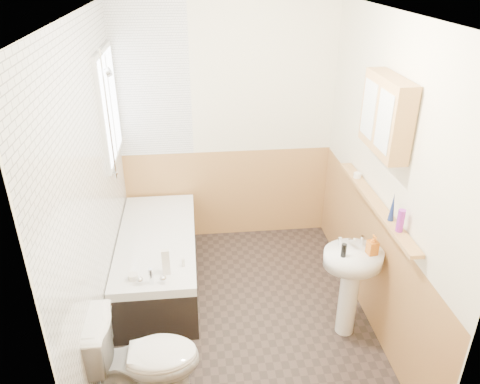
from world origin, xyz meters
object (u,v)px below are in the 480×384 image
(toilet, at_px, (144,360))
(pine_shelf, at_px, (375,203))
(sink, at_px, (351,276))
(bathtub, at_px, (159,259))
(medicine_cabinet, at_px, (386,115))

(toilet, xyz_separation_m, pine_shelf, (1.80, 0.71, 0.73))
(toilet, bearing_deg, sink, -72.02)
(sink, bearing_deg, pine_shelf, 34.17)
(pine_shelf, bearing_deg, bathtub, 160.73)
(toilet, height_order, sink, sink)
(bathtub, bearing_deg, pine_shelf, -19.27)
(toilet, height_order, pine_shelf, pine_shelf)
(sink, xyz_separation_m, pine_shelf, (0.20, 0.20, 0.54))
(pine_shelf, height_order, medicine_cabinet, medicine_cabinet)
(toilet, xyz_separation_m, medicine_cabinet, (1.77, 0.68, 1.45))
(toilet, distance_m, sink, 1.69)
(bathtub, distance_m, pine_shelf, 2.05)
(toilet, bearing_deg, medicine_cabinet, -68.67)
(toilet, xyz_separation_m, sink, (1.60, 0.51, 0.19))
(toilet, bearing_deg, pine_shelf, -68.21)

